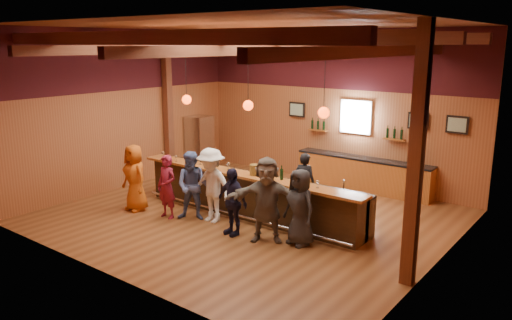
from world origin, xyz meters
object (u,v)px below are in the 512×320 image
object	(u,v)px
bar_counter	(253,194)
customer_brown	(267,200)
customer_navy	(232,202)
ice_bucket	(255,170)
stainless_fridge	(200,143)
customer_redvest	(167,187)
back_bar_cabinet	(363,174)
customer_white	(211,185)
bottle_a	(270,171)
customer_denim	(193,186)
customer_dark	(300,207)
customer_orange	(135,178)
bartender	(305,183)

from	to	relation	value
bar_counter	customer_brown	distance (m)	1.70
customer_navy	ice_bucket	world-z (taller)	customer_navy
stainless_fridge	customer_redvest	bearing A→B (deg)	-55.92
customer_brown	back_bar_cabinet	bearing A→B (deg)	59.62
customer_white	bottle_a	xyz separation A→B (m)	(1.15, 0.75, 0.36)
customer_denim	customer_navy	bearing A→B (deg)	-37.29
back_bar_cabinet	customer_dark	size ratio (longest dim) A/B	2.47
bar_counter	stainless_fridge	size ratio (longest dim) A/B	3.50
stainless_fridge	customer_dark	distance (m)	6.85
bar_counter	customer_dark	bearing A→B (deg)	-24.09
customer_white	bottle_a	size ratio (longest dim) A/B	5.03
customer_orange	customer_navy	xyz separation A→B (m)	(2.99, 0.22, -0.09)
customer_denim	customer_brown	xyz separation A→B (m)	(2.16, 0.00, 0.08)
bar_counter	customer_redvest	world-z (taller)	customer_redvest
customer_white	ice_bucket	world-z (taller)	customer_white
customer_white	customer_orange	bearing A→B (deg)	-165.98
customer_denim	customer_white	xyz separation A→B (m)	(0.45, 0.15, 0.06)
customer_orange	bottle_a	world-z (taller)	customer_orange
customer_dark	ice_bucket	distance (m)	1.77
bar_counter	bottle_a	distance (m)	1.01
bartender	bottle_a	bearing A→B (deg)	73.09
bartender	customer_redvest	bearing A→B (deg)	38.34
back_bar_cabinet	ice_bucket	bearing A→B (deg)	-103.47
bar_counter	stainless_fridge	xyz separation A→B (m)	(-4.12, 2.45, 0.38)
customer_white	customer_navy	size ratio (longest dim) A/B	1.18
customer_redvest	customer_brown	xyz separation A→B (m)	(2.75, 0.28, 0.14)
bar_counter	customer_navy	xyz separation A→B (m)	(0.42, -1.27, 0.23)
customer_dark	ice_bucket	xyz separation A→B (m)	(-1.62, 0.57, 0.43)
customer_navy	ice_bucket	distance (m)	1.12
customer_navy	customer_dark	world-z (taller)	customer_dark
bar_counter	bottle_a	bearing A→B (deg)	-17.17
customer_orange	customer_brown	size ratio (longest dim) A/B	0.92
back_bar_cabinet	stainless_fridge	world-z (taller)	stainless_fridge
ice_bucket	bottle_a	bearing A→B (deg)	9.02
customer_denim	ice_bucket	distance (m)	1.51
customer_brown	customer_navy	bearing A→B (deg)	160.52
bottle_a	customer_dark	bearing A→B (deg)	-27.59
back_bar_cabinet	customer_denim	world-z (taller)	customer_denim
customer_denim	ice_bucket	xyz separation A→B (m)	(1.19, 0.83, 0.41)
customer_dark	customer_denim	bearing A→B (deg)	-160.11
stainless_fridge	customer_brown	distance (m)	6.42
bar_counter	customer_white	xyz separation A→B (m)	(-0.48, -0.95, 0.36)
customer_redvest	customer_navy	bearing A→B (deg)	3.39
bartender	customer_denim	bearing A→B (deg)	42.64
customer_white	bartender	size ratio (longest dim) A/B	1.16
customer_brown	customer_redvest	bearing A→B (deg)	154.93
ice_bucket	customer_navy	bearing A→B (deg)	-81.01
customer_denim	bartender	world-z (taller)	customer_denim
bartender	ice_bucket	size ratio (longest dim) A/B	6.10
stainless_fridge	customer_white	size ratio (longest dim) A/B	1.02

